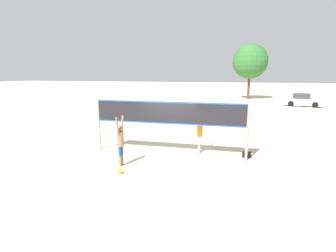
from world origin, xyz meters
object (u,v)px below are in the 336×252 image
Objects in this scene: volleyball_net at (168,117)px; player_spiker at (120,140)px; volleyball at (119,171)px; tree_left_cluster at (250,61)px; player_blocker at (200,131)px; parked_car_near at (303,101)px; gear_bag at (246,155)px.

player_spiker is at bearing -127.90° from volleyball_net.
player_spiker is 1.33m from volleyball.
volleyball_net is at bearing -99.39° from tree_left_cluster.
volleyball is at bearing -36.55° from player_blocker.
player_spiker is 31.87m from tree_left_cluster.
tree_left_cluster reaches higher than parked_car_near.
player_spiker is at bearing 109.71° from volleyball.
gear_bag is 0.09× the size of parked_car_near.
tree_left_cluster is at bearing 173.13° from player_blocker.
tree_left_cluster is at bearing 80.61° from volleyball_net.
gear_bag is 22.53m from parked_car_near.
parked_car_near is at bearing -50.38° from tree_left_cluster.
tree_left_cluster is (6.01, 31.78, 5.35)m from volleyball.
volleyball_net is 4.01m from gear_bag.
player_spiker is (-1.52, -1.95, -0.71)m from volleyball_net.
player_spiker is at bearing -103.31° from parked_car_near.
volleyball_net reaches higher than volleyball.
gear_bag is at bearing -94.53° from parked_car_near.
parked_car_near is 0.54× the size of tree_left_cluster.
player_blocker is at bearing -99.88° from parked_car_near.
player_blocker reaches higher than gear_bag.
gear_bag is (3.60, 0.53, -1.69)m from volleyball_net.
tree_left_cluster is (6.31, 30.93, 4.36)m from player_spiker.
player_blocker is 2.41m from gear_bag.
tree_left_cluster is at bearing 87.60° from gear_bag.
player_spiker reaches higher than gear_bag.
player_spiker is 26.80m from parked_car_near.
parked_car_near is 10.34m from tree_left_cluster.
gear_bag is at bearing 34.66° from volleyball.
volleyball_net is at bearing -62.76° from player_blocker.
parked_car_near reaches higher than gear_bag.
volleyball is at bearing -113.47° from volleyball_net.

